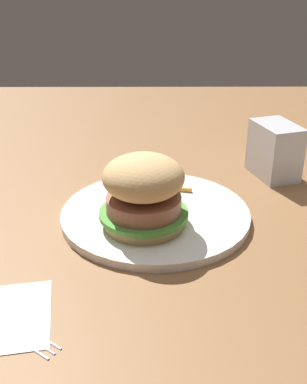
{
  "coord_description": "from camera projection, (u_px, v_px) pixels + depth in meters",
  "views": [
    {
      "loc": [
        0.0,
        -0.6,
        0.34
      ],
      "look_at": [
        0.01,
        -0.01,
        0.04
      ],
      "focal_mm": 43.61,
      "sensor_mm": 36.0,
      "label": 1
    }
  ],
  "objects": [
    {
      "name": "fries_pile",
      "position": [
        149.0,
        186.0,
        0.74
      ],
      "size": [
        0.12,
        0.08,
        0.01
      ],
      "color": "#E5B251",
      "rests_on": "plate"
    },
    {
      "name": "plate",
      "position": [
        154.0,
        214.0,
        0.68
      ],
      "size": [
        0.27,
        0.27,
        0.01
      ],
      "primitive_type": "cylinder",
      "color": "white",
      "rests_on": "ground_plane"
    },
    {
      "name": "sandwich",
      "position": [
        141.0,
        192.0,
        0.62
      ],
      "size": [
        0.12,
        0.12,
        0.1
      ],
      "color": "tan",
      "rests_on": "plate"
    },
    {
      "name": "ground_plane",
      "position": [
        149.0,
        216.0,
        0.69
      ],
      "size": [
        1.6,
        1.6,
        0.0
      ],
      "primitive_type": "plane",
      "color": "brown"
    },
    {
      "name": "napkin_dispenser",
      "position": [
        273.0,
        150.0,
        0.8
      ],
      "size": [
        0.08,
        0.1,
        0.09
      ],
      "primitive_type": "cube",
      "rotation": [
        0.0,
        0.0,
        1.88
      ],
      "color": "#B7BABF",
      "rests_on": "ground_plane"
    }
  ]
}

